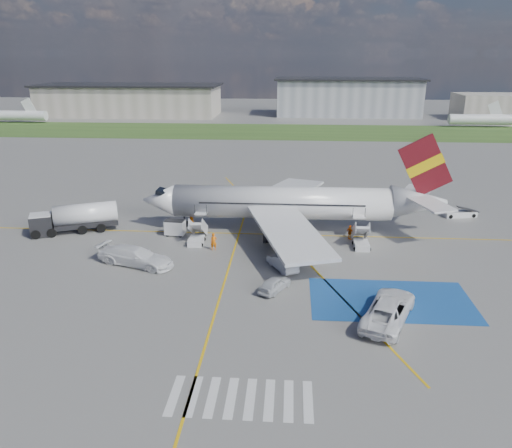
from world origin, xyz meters
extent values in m
plane|color=#60605E|center=(0.00, 0.00, 0.00)|extent=(400.00, 400.00, 0.00)
cube|color=#2D4C1E|center=(0.00, 95.00, 0.01)|extent=(400.00, 30.00, 0.01)
cube|color=gold|center=(0.00, 12.00, 0.01)|extent=(120.00, 0.20, 0.01)
cube|color=gold|center=(-5.00, -10.00, 0.01)|extent=(0.20, 60.00, 0.01)
cube|color=gold|center=(0.00, 12.00, 0.01)|extent=(20.71, 56.45, 0.01)
cube|color=navy|center=(10.00, -4.00, 0.01)|extent=(14.00, 8.00, 0.01)
cube|color=silver|center=(-6.00, -18.00, 0.01)|extent=(0.60, 4.00, 0.01)
cube|color=silver|center=(-4.80, -18.00, 0.01)|extent=(0.60, 4.00, 0.01)
cube|color=silver|center=(-3.60, -18.00, 0.01)|extent=(0.60, 4.00, 0.01)
cube|color=silver|center=(-2.40, -18.00, 0.01)|extent=(0.60, 4.00, 0.01)
cube|color=silver|center=(-1.20, -18.00, 0.01)|extent=(0.60, 4.00, 0.01)
cube|color=silver|center=(0.00, -18.00, 0.01)|extent=(0.60, 4.00, 0.01)
cube|color=silver|center=(1.20, -18.00, 0.01)|extent=(0.60, 4.00, 0.01)
cube|color=silver|center=(2.40, -18.00, 0.01)|extent=(0.60, 4.00, 0.01)
cube|color=gray|center=(-55.00, 130.00, 5.00)|extent=(60.00, 22.00, 10.00)
cube|color=gray|center=(20.00, 135.00, 6.00)|extent=(48.00, 18.00, 12.00)
cylinder|color=silver|center=(0.00, 14.00, 3.40)|extent=(26.00, 3.90, 3.90)
cone|color=silver|center=(-15.00, 14.00, 3.40)|extent=(4.00, 3.90, 3.90)
cube|color=black|center=(-14.40, 14.00, 4.45)|extent=(1.67, 1.90, 0.82)
cone|color=silver|center=(16.20, 14.00, 3.80)|extent=(6.50, 3.90, 3.90)
cube|color=silver|center=(1.00, 5.50, 2.80)|extent=(9.86, 15.95, 1.40)
cube|color=silver|center=(1.00, 22.50, 2.80)|extent=(9.86, 15.95, 1.40)
cylinder|color=#38383A|center=(0.00, 8.40, 1.40)|extent=(3.40, 2.10, 2.10)
cylinder|color=#38383A|center=(0.00, 19.60, 1.40)|extent=(3.40, 2.10, 2.10)
cube|color=#590F16|center=(16.50, 14.00, 8.20)|extent=(6.62, 0.30, 7.45)
cube|color=#E1BA0C|center=(16.50, 14.00, 8.20)|extent=(4.36, 0.40, 3.08)
cube|color=silver|center=(16.80, 10.80, 4.50)|extent=(4.73, 5.95, 0.49)
cube|color=silver|center=(16.80, 17.20, 4.50)|extent=(4.73, 5.95, 0.49)
cube|color=black|center=(0.00, 12.04, 3.75)|extent=(19.50, 0.04, 0.18)
cube|color=black|center=(0.00, 15.96, 3.75)|extent=(19.50, 0.04, 0.18)
cube|color=silver|center=(-9.50, 9.85, 1.45)|extent=(1.40, 3.73, 2.32)
cube|color=silver|center=(-9.50, 11.75, 2.50)|extent=(1.40, 1.00, 0.12)
cylinder|color=black|center=(-10.20, 11.75, 3.05)|extent=(0.06, 0.06, 1.10)
cylinder|color=black|center=(-8.80, 11.75, 3.05)|extent=(0.06, 0.06, 1.10)
cube|color=silver|center=(-9.50, 8.25, 0.35)|extent=(1.60, 2.40, 0.70)
cube|color=silver|center=(9.00, 9.85, 1.45)|extent=(1.40, 3.73, 2.32)
cube|color=silver|center=(9.00, 11.75, 2.50)|extent=(1.40, 1.00, 0.12)
cylinder|color=black|center=(8.30, 11.75, 3.05)|extent=(0.06, 0.06, 1.10)
cylinder|color=black|center=(9.70, 11.75, 3.05)|extent=(0.06, 0.06, 1.10)
cube|color=silver|center=(9.00, 8.25, 0.35)|extent=(1.60, 2.40, 0.70)
cube|color=black|center=(-28.25, 9.87, 1.24)|extent=(3.24, 3.24, 2.47)
cylinder|color=silver|center=(-23.59, 11.85, 2.15)|extent=(7.70, 5.13, 2.47)
cube|color=black|center=(-23.59, 11.85, 0.91)|extent=(7.70, 5.13, 0.54)
cube|color=silver|center=(-12.48, 10.92, 0.97)|extent=(2.41, 1.59, 1.60)
cube|color=black|center=(-12.48, 10.92, 1.83)|extent=(2.29, 1.47, 0.14)
cube|color=silver|center=(23.44, 20.65, 0.35)|extent=(4.45, 2.24, 0.71)
cube|color=black|center=(24.48, 20.86, 0.98)|extent=(2.94, 1.60, 0.79)
imported|color=silver|center=(-0.22, -2.88, 0.66)|extent=(3.31, 4.16, 1.33)
imported|color=silver|center=(0.39, 2.00, 0.72)|extent=(3.44, 4.55, 1.44)
imported|color=white|center=(9.15, -7.39, 1.23)|extent=(5.34, 7.22, 2.46)
imported|color=white|center=(-14.58, 2.05, 1.23)|extent=(6.79, 4.46, 2.47)
imported|color=orange|center=(-7.22, 6.61, 0.96)|extent=(0.76, 0.56, 1.92)
imported|color=orange|center=(-11.11, 13.60, 0.92)|extent=(0.91, 1.04, 1.84)
imported|color=orange|center=(8.00, 10.95, 0.87)|extent=(0.95, 1.06, 1.73)
camera|label=1|loc=(1.00, -43.84, 20.44)|focal=35.00mm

